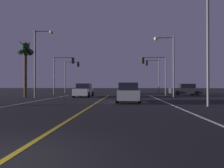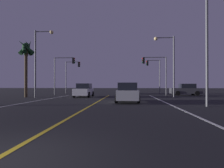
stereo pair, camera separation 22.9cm
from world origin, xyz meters
name	(u,v)px [view 1 (the left image)]	position (x,y,z in m)	size (l,w,h in m)	color
lane_edge_right	(180,108)	(5.91, 9.45, 0.00)	(0.16, 30.91, 0.01)	silver
lane_edge_left	(4,107)	(-5.91, 9.45, 0.00)	(0.16, 30.91, 0.01)	silver
lane_center_divider	(89,107)	(0.00, 9.45, 0.00)	(0.16, 30.91, 0.01)	gold
car_crossing_side	(185,90)	(11.27, 25.96, 0.82)	(4.30, 2.02, 1.70)	black
car_ahead_far	(128,89)	(2.93, 29.89, 0.82)	(2.02, 4.30, 1.70)	black
car_lead_same_lane	(128,93)	(2.66, 13.78, 0.82)	(2.02, 4.30, 1.70)	black
car_oncoming	(84,90)	(-2.80, 20.91, 0.82)	(2.02, 4.30, 1.70)	black
traffic_light_near_right	(154,67)	(6.65, 25.41, 4.18)	(3.56, 0.36, 5.61)	#4C4C51
traffic_light_near_left	(64,67)	(-6.83, 25.41, 4.22)	(3.22, 0.36, 5.69)	#4C4C51
traffic_light_far_right	(153,69)	(7.25, 30.91, 4.28)	(2.42, 0.36, 5.86)	#4C4C51
traffic_light_far_left	(72,70)	(-7.10, 30.91, 4.20)	(2.69, 0.36, 5.71)	#4C4C51
street_lamp_right_near	(199,26)	(7.58, 10.56, 5.63)	(2.67, 0.44, 8.94)	#4C4C51
street_lamp_left_mid	(39,55)	(-7.64, 18.81, 5.06)	(2.27, 0.44, 7.95)	#4C4C51
street_lamp_right_far	(169,58)	(7.57, 20.09, 4.70)	(2.40, 0.44, 7.28)	#4C4C51
palm_tree_left_mid	(26,51)	(-9.73, 19.66, 5.61)	(2.20, 2.14, 7.09)	#473826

